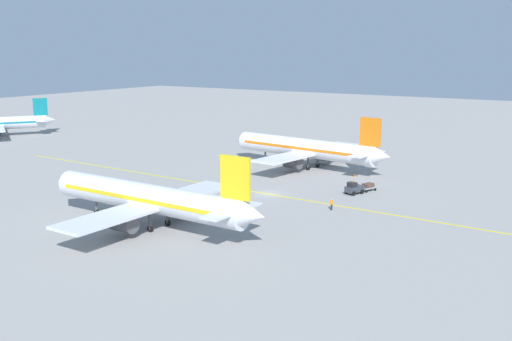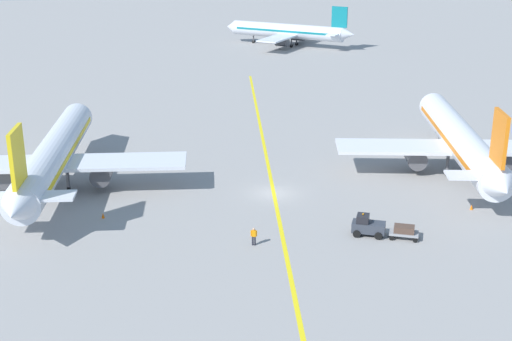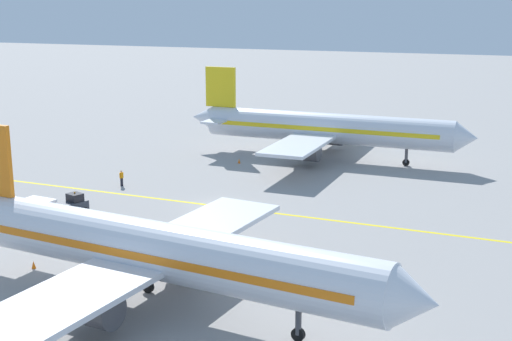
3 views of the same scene
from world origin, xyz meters
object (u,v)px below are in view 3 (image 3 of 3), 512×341
at_px(baggage_tug_dark, 71,206).
at_px(ground_crew_worker, 122,177).
at_px(traffic_cone_mid_apron, 34,265).
at_px(traffic_cone_near_nose, 239,161).
at_px(airplane_at_gate, 324,129).
at_px(baggage_cart_trailing, 39,216).
at_px(airplane_adjacent_stand, 151,251).

bearing_deg(baggage_tug_dark, ground_crew_worker, -173.62).
bearing_deg(traffic_cone_mid_apron, baggage_tug_dark, -157.22).
bearing_deg(ground_crew_worker, traffic_cone_near_nose, 151.93).
height_order(baggage_tug_dark, traffic_cone_mid_apron, baggage_tug_dark).
relative_size(ground_crew_worker, traffic_cone_near_nose, 3.05).
relative_size(airplane_at_gate, traffic_cone_mid_apron, 64.50).
height_order(airplane_at_gate, traffic_cone_mid_apron, airplane_at_gate).
relative_size(baggage_tug_dark, baggage_cart_trailing, 1.14).
bearing_deg(traffic_cone_near_nose, airplane_adjacent_stand, 14.17).
relative_size(baggage_tug_dark, ground_crew_worker, 1.98).
bearing_deg(traffic_cone_near_nose, baggage_cart_trailing, -14.90).
distance_m(airplane_adjacent_stand, baggage_cart_trailing, 20.93).
bearing_deg(traffic_cone_near_nose, airplane_at_gate, 124.21).
relative_size(baggage_cart_trailing, ground_crew_worker, 1.74).
height_order(baggage_tug_dark, traffic_cone_near_nose, baggage_tug_dark).
distance_m(ground_crew_worker, traffic_cone_mid_apron, 23.26).
height_order(airplane_at_gate, baggage_cart_trailing, airplane_at_gate).
bearing_deg(airplane_adjacent_stand, traffic_cone_mid_apron, -103.66).
distance_m(traffic_cone_near_nose, traffic_cone_mid_apron, 36.46).
relative_size(traffic_cone_near_nose, traffic_cone_mid_apron, 1.00).
relative_size(airplane_adjacent_stand, baggage_cart_trailing, 12.19).
relative_size(airplane_adjacent_stand, ground_crew_worker, 21.15).
distance_m(airplane_adjacent_stand, traffic_cone_near_nose, 40.53).
bearing_deg(traffic_cone_mid_apron, traffic_cone_near_nose, 177.94).
xyz_separation_m(baggage_cart_trailing, traffic_cone_mid_apron, (8.74, 6.06, -0.49)).
bearing_deg(airplane_at_gate, traffic_cone_mid_apron, -13.20).
bearing_deg(baggage_cart_trailing, baggage_tug_dark, 160.91).
bearing_deg(baggage_cart_trailing, airplane_at_gate, 154.54).
distance_m(ground_crew_worker, traffic_cone_near_nose, 15.89).
xyz_separation_m(ground_crew_worker, traffic_cone_mid_apron, (22.42, 6.16, -0.63)).
xyz_separation_m(airplane_at_gate, traffic_cone_near_nose, (5.85, -8.61, -3.43)).
bearing_deg(airplane_at_gate, baggage_tug_dark, -26.08).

